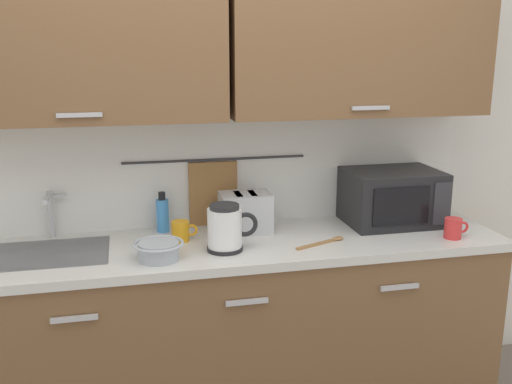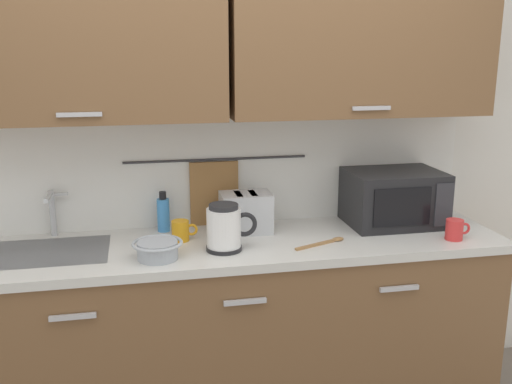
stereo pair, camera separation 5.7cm
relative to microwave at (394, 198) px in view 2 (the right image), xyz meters
The scene contains 11 objects.
counter_unit 1.03m from the microwave, behind, with size 2.53×0.64×0.90m.
back_wall_assembly 0.98m from the microwave, behind, with size 3.70×0.41×2.50m.
sink_faucet 1.65m from the microwave, behind, with size 0.09×0.17×0.22m.
microwave is the anchor object (origin of this frame).
electric_kettle 0.91m from the microwave, 166.29° to the right, with size 0.23×0.16×0.21m.
dish_soap_bottle 1.14m from the microwave, behind, with size 0.06×0.06×0.20m.
mug_near_sink 1.07m from the microwave, behind, with size 0.12×0.08×0.09m.
mixing_bowl 1.21m from the microwave, 167.24° to the right, with size 0.21×0.21×0.08m.
toaster 0.75m from the microwave, behind, with size 0.26×0.17×0.19m.
mug_by_kettle 0.35m from the microwave, 58.42° to the right, with size 0.12×0.08×0.09m.
wooden_spoon 0.50m from the microwave, 152.32° to the right, with size 0.27×0.13×0.01m.
Camera 2 is at (-0.40, -2.19, 1.77)m, focal length 40.65 mm.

